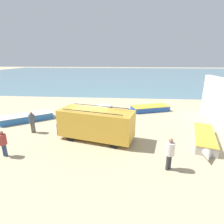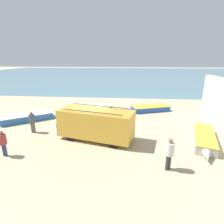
% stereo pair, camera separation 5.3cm
% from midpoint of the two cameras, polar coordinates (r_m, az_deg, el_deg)
% --- Properties ---
extents(ground_plane, '(200.00, 200.00, 0.00)m').
position_cam_midpoint_polar(ground_plane, '(14.60, -5.98, -5.76)').
color(ground_plane, tan).
extents(sea_water, '(120.00, 80.00, 0.01)m').
position_cam_midpoint_polar(sea_water, '(65.49, 2.54, 12.29)').
color(sea_water, slate).
rests_on(sea_water, ground_plane).
extents(parked_van, '(5.66, 3.20, 2.33)m').
position_cam_midpoint_polar(parked_van, '(12.52, -5.37, -3.76)').
color(parked_van, gold).
rests_on(parked_van, ground_plane).
extents(fishing_rowboat_0, '(5.01, 4.04, 0.62)m').
position_cam_midpoint_polar(fishing_rowboat_0, '(18.34, -26.56, -1.67)').
color(fishing_rowboat_0, '#2D66AD').
rests_on(fishing_rowboat_0, ground_plane).
extents(fishing_rowboat_1, '(5.05, 2.94, 0.57)m').
position_cam_midpoint_polar(fishing_rowboat_1, '(19.95, 11.89, 1.17)').
color(fishing_rowboat_1, '#234CA3').
rests_on(fishing_rowboat_1, ground_plane).
extents(fishing_rowboat_2, '(3.31, 3.67, 0.59)m').
position_cam_midpoint_polar(fishing_rowboat_2, '(18.99, -5.26, 0.70)').
color(fishing_rowboat_2, '#234CA3').
rests_on(fishing_rowboat_2, ground_plane).
extents(fishing_rowboat_3, '(2.56, 5.28, 0.62)m').
position_cam_midpoint_polar(fishing_rowboat_3, '(13.82, 27.85, -7.78)').
color(fishing_rowboat_3, '#ADA89E').
rests_on(fishing_rowboat_3, ground_plane).
extents(fisherman_0, '(0.43, 0.43, 1.64)m').
position_cam_midpoint_polar(fisherman_0, '(12.28, -32.18, -8.12)').
color(fisherman_0, navy).
rests_on(fisherman_0, ground_plane).
extents(fisherman_1, '(0.47, 0.47, 1.80)m').
position_cam_midpoint_polar(fisherman_1, '(9.71, 18.21, -12.08)').
color(fisherman_1, '#38383D').
rests_on(fisherman_1, ground_plane).
extents(fisherman_2, '(0.45, 0.45, 1.71)m').
position_cam_midpoint_polar(fisherman_2, '(15.01, -24.75, -2.50)').
color(fisherman_2, '#5B564C').
rests_on(fisherman_2, ground_plane).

